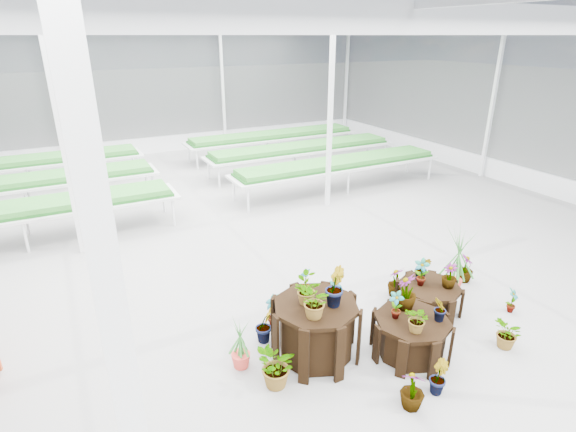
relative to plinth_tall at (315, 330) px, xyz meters
name	(u,v)px	position (x,y,z in m)	size (l,w,h in m)	color
ground_plane	(301,311)	(0.35, 1.02, -0.41)	(24.00, 24.00, 0.00)	gray
greenhouse_shell	(303,180)	(0.35, 1.02, 1.84)	(18.00, 24.00, 4.50)	white
steel_frame	(303,180)	(0.35, 1.02, 1.84)	(18.00, 24.00, 4.50)	silver
nursery_benches	(182,174)	(0.35, 8.22, 0.01)	(16.00, 7.00, 0.84)	silver
plinth_tall	(315,330)	(0.00, 0.00, 0.00)	(1.22, 1.22, 0.83)	black
plinth_mid	(411,336)	(1.20, -0.60, -0.13)	(1.08, 1.08, 0.57)	black
plinth_low	(428,298)	(2.20, 0.10, -0.18)	(1.03, 1.03, 0.46)	black
nursery_plants	(376,305)	(1.00, -0.04, 0.12)	(4.90, 2.63, 1.38)	#2F762C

